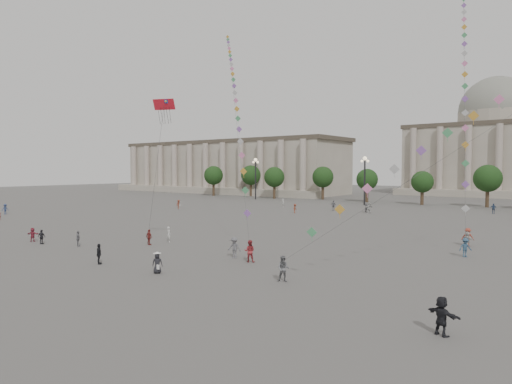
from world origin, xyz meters
The scene contains 32 objects.
ground centered at (0.00, 0.00, 0.00)m, with size 360.00×360.00×0.00m, color #565451.
hall_west centered at (-75.00, 93.89, 8.43)m, with size 84.00×26.22×17.20m.
hall_central centered at (0.00, 129.22, 14.23)m, with size 48.30×34.30×35.50m.
tree_row centered at (0.00, 78.00, 5.39)m, with size 137.12×5.12×8.00m.
lamp_post_far_west centered at (-45.00, 70.00, 7.35)m, with size 2.00×0.90×10.65m.
lamp_post_mid_west centered at (-15.00, 70.00, 7.35)m, with size 2.00×0.90×10.65m.
person_crowd_0 centered at (11.05, 66.38, 0.91)m, with size 1.07×0.44×1.82m, color navy.
person_crowd_1 centered at (-39.36, 38.40, 0.79)m, with size 0.77×0.60×1.58m, color silver.
person_crowd_2 centered at (-40.64, 39.15, 0.89)m, with size 1.14×0.66×1.77m, color brown.
person_crowd_3 centered at (20.52, -0.70, 0.96)m, with size 1.78×0.57×1.92m, color black.
person_crowd_4 centered at (-6.99, 54.03, 0.97)m, with size 1.80×0.57×1.95m, color beige.
person_crowd_5 centered at (-56.55, 13.09, 0.92)m, with size 1.19×0.68×1.84m, color navy.
person_crowd_6 centered at (0.30, 7.79, 0.94)m, with size 1.22×0.70×1.88m, color #5C5C61.
person_crowd_7 centered at (15.49, 27.14, 0.76)m, with size 1.41×0.45×1.52m, color beige.
person_crowd_8 centered at (15.45, 27.46, 0.93)m, with size 1.20×0.69×1.86m, color #9C3B2A.
person_crowd_10 centered at (-26.20, 54.89, 0.87)m, with size 0.64×0.42×1.75m, color silver.
person_crowd_12 centered at (-8.10, 55.34, 0.79)m, with size 1.46×0.46×1.57m, color slate.
person_crowd_13 centered at (-11.11, 10.22, 0.84)m, with size 0.62×0.40×1.69m, color silver.
person_crowd_16 centered at (-14.22, 54.16, 0.97)m, with size 1.14×0.47×1.94m, color slate.
person_crowd_17 centered at (-17.47, 45.75, 0.82)m, with size 1.07×0.61×1.65m, color brown.
tourist_0 centered at (-11.29, 7.65, 0.82)m, with size 0.96×0.40×1.65m, color maroon.
tourist_1 centered at (-7.01, -1.18, 0.86)m, with size 1.01×0.42×1.72m, color black.
tourist_2 centered at (-23.21, 1.29, 0.76)m, with size 1.42×0.45×1.53m, color maroon.
tourist_3 centered at (-16.42, 2.61, 0.80)m, with size 0.94×0.39×1.60m, color slate.
tourist_4 centered at (-20.74, 1.02, 0.77)m, with size 0.91×0.38×1.55m, color black.
kite_flyer_0 centered at (2.53, 7.17, 0.95)m, with size 0.93×0.72×1.91m, color maroon.
kite_flyer_1 centered at (16.71, 20.82, 0.88)m, with size 1.14×0.65×1.76m, color #2D4B67.
kite_flyer_2 centered at (8.62, 3.32, 0.93)m, with size 0.90×0.70×1.86m, color slate.
hat_person centered at (-0.49, -0.43, 0.85)m, with size 0.92×0.90×1.69m.
dragon_kite centered at (-8.19, 7.17, 13.58)m, with size 2.69×1.34×13.45m.
kite_train_west centered at (-19.53, 31.15, 21.11)m, with size 41.37×44.38×71.93m.
kite_train_mid centered at (10.89, 43.49, 25.27)m, with size 11.53×42.21×62.18m.
Camera 1 is at (26.54, -23.29, 8.07)m, focal length 32.00 mm.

